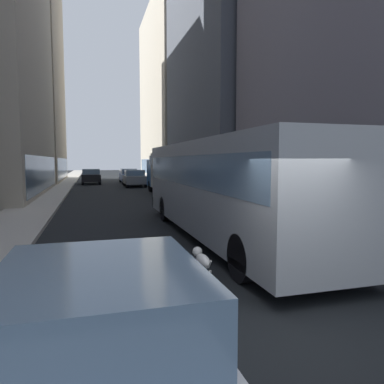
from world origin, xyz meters
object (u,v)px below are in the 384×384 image
at_px(transit_bus, 222,182).
at_px(car_silver_sedan, 102,350).
at_px(box_truck, 170,172).
at_px(pedestrian_in_coat, 311,196).
at_px(car_grey_wagon, 134,178).
at_px(car_black_suv, 91,176).
at_px(dalmatian_dog, 202,261).
at_px(car_blue_hatchback, 129,176).

relative_size(transit_bus, car_silver_sedan, 2.76).
distance_m(box_truck, pedestrian_in_coat, 13.14).
xyz_separation_m(car_grey_wagon, car_black_suv, (-4.00, 5.51, 0.00)).
bearing_deg(dalmatian_dog, car_grey_wagon, 85.87).
distance_m(car_blue_hatchback, box_truck, 14.31).
bearing_deg(car_black_suv, transit_bus, -82.17).
height_order(car_black_suv, car_blue_hatchback, same).
bearing_deg(pedestrian_in_coat, car_black_suv, 108.03).
relative_size(car_black_suv, dalmatian_dog, 4.87).
bearing_deg(car_blue_hatchback, transit_bus, -90.00).
bearing_deg(car_black_suv, box_truck, -68.58).
bearing_deg(transit_bus, dalmatian_dog, -115.58).
distance_m(car_grey_wagon, car_blue_hatchback, 5.42).
xyz_separation_m(car_grey_wagon, pedestrian_in_coat, (4.79, -21.49, 0.19)).
bearing_deg(car_silver_sedan, car_blue_hatchback, 83.76).
distance_m(transit_bus, car_grey_wagon, 23.60).
bearing_deg(car_silver_sedan, car_black_suv, 90.00).
bearing_deg(box_truck, pedestrian_in_coat, -75.93).
bearing_deg(car_blue_hatchback, box_truck, -83.57).
bearing_deg(pedestrian_in_coat, car_grey_wagon, 102.56).
relative_size(car_black_suv, car_silver_sedan, 1.12).
distance_m(car_silver_sedan, box_truck, 23.10).
relative_size(car_black_suv, pedestrian_in_coat, 2.78).
bearing_deg(dalmatian_dog, car_blue_hatchback, 86.54).
distance_m(transit_bus, dalmatian_dog, 4.81).
distance_m(dalmatian_dog, pedestrian_in_coat, 9.26).
distance_m(car_grey_wagon, pedestrian_in_coat, 22.02).
bearing_deg(box_truck, car_silver_sedan, -104.04).
height_order(box_truck, dalmatian_dog, box_truck).
distance_m(transit_bus, car_black_suv, 29.38).
height_order(transit_bus, car_grey_wagon, transit_bus).
xyz_separation_m(car_grey_wagon, dalmatian_dog, (-2.00, -27.76, -0.31)).
relative_size(car_grey_wagon, car_silver_sedan, 0.94).
distance_m(car_black_suv, dalmatian_dog, 33.34).
distance_m(car_blue_hatchback, pedestrian_in_coat, 27.34).
xyz_separation_m(car_blue_hatchback, car_silver_sedan, (-4.00, -36.58, -0.00)).
distance_m(car_black_suv, pedestrian_in_coat, 28.40).
bearing_deg(car_grey_wagon, pedestrian_in_coat, -77.44).
bearing_deg(transit_bus, car_black_suv, 97.83).
height_order(car_black_suv, pedestrian_in_coat, pedestrian_in_coat).
bearing_deg(box_truck, car_grey_wagon, 100.34).
relative_size(transit_bus, box_truck, 1.54).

